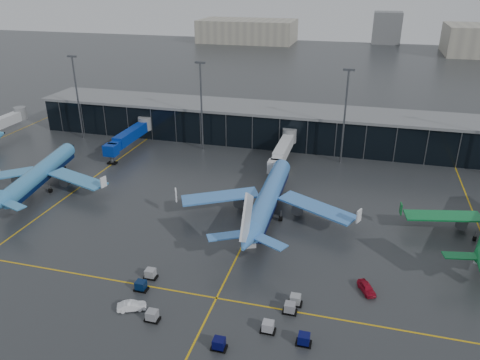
% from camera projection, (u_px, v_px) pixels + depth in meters
% --- Properties ---
extents(ground, '(600.00, 600.00, 0.00)m').
position_uv_depth(ground, '(191.00, 242.00, 90.47)').
color(ground, '#282B2D').
rests_on(ground, ground).
extents(terminal_pier, '(142.00, 17.00, 10.70)m').
position_uv_depth(terminal_pier, '(262.00, 124.00, 142.97)').
color(terminal_pier, black).
rests_on(terminal_pier, ground).
extents(jet_bridges, '(94.00, 27.50, 7.20)m').
position_uv_depth(jet_bridges, '(129.00, 136.00, 134.89)').
color(jet_bridges, '#595B60').
rests_on(jet_bridges, ground).
extents(flood_masts, '(203.00, 0.50, 25.50)m').
position_uv_depth(flood_masts, '(270.00, 108.00, 127.78)').
color(flood_masts, '#595B60').
rests_on(flood_masts, ground).
extents(distant_hangars, '(260.00, 71.00, 22.00)m').
position_uv_depth(distant_hangars, '(403.00, 36.00, 313.27)').
color(distant_hangars, '#B2AD99').
rests_on(distant_hangars, ground).
extents(taxi_lines, '(220.00, 120.00, 0.02)m').
position_uv_depth(taxi_lines, '(254.00, 223.00, 97.44)').
color(taxi_lines, gold).
rests_on(taxi_lines, ground).
extents(airliner_arkefly, '(43.49, 47.67, 12.91)m').
position_uv_depth(airliner_arkefly, '(39.00, 163.00, 110.39)').
color(airliner_arkefly, '#3D8CC8').
rests_on(airliner_arkefly, ground).
extents(airliner_klm_near, '(39.74, 45.10, 13.70)m').
position_uv_depth(airliner_klm_near, '(269.00, 185.00, 98.04)').
color(airliner_klm_near, '#4182D7').
rests_on(airliner_klm_near, ground).
extents(baggage_carts, '(29.67, 14.18, 1.70)m').
position_uv_depth(baggage_carts, '(225.00, 311.00, 70.95)').
color(baggage_carts, black).
rests_on(baggage_carts, ground).
extents(mobile_airstair, '(3.31, 3.82, 3.45)m').
position_uv_depth(mobile_airstair, '(249.00, 241.00, 89.47)').
color(mobile_airstair, silver).
rests_on(mobile_airstair, ground).
extents(service_van_red, '(3.55, 4.71, 1.49)m').
position_uv_depth(service_van_red, '(367.00, 288.00, 76.08)').
color(service_van_red, maroon).
rests_on(service_van_red, ground).
extents(service_van_white, '(4.64, 3.23, 1.45)m').
position_uv_depth(service_van_white, '(132.00, 306.00, 71.99)').
color(service_van_white, white).
rests_on(service_van_white, ground).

